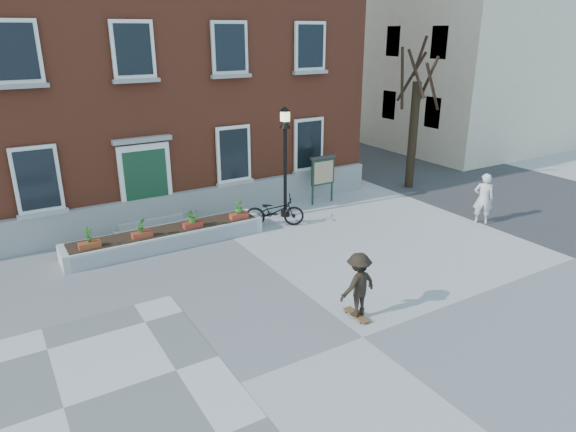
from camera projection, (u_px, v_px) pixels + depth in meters
ground at (363, 337)px, 11.26m from camera, size 100.00×100.00×0.00m
checker_patch at (64, 408)px, 9.14m from camera, size 6.00×6.00×0.01m
bicycle at (274, 211)px, 17.50m from camera, size 2.12×1.54×1.06m
parked_car at (310, 132)px, 30.33m from camera, size 1.55×4.00×1.30m
bystander at (483, 199)px, 17.62m from camera, size 0.76×0.77×1.79m
brick_building at (95, 31)px, 19.37m from camera, size 18.40×10.85×12.60m
planter_assembly at (167, 236)px, 15.96m from camera, size 6.20×1.12×1.15m
bare_tree at (414, 122)px, 21.13m from camera, size 1.83×1.83×6.16m
side_street at (392, 19)px, 33.53m from camera, size 15.20×36.00×14.50m
lamp_post at (285, 147)px, 17.74m from camera, size 0.40×0.40×3.93m
notice_board at (323, 172)px, 19.57m from camera, size 1.10×0.16×1.87m
skateboarder at (358, 285)px, 11.76m from camera, size 1.06×0.78×1.63m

